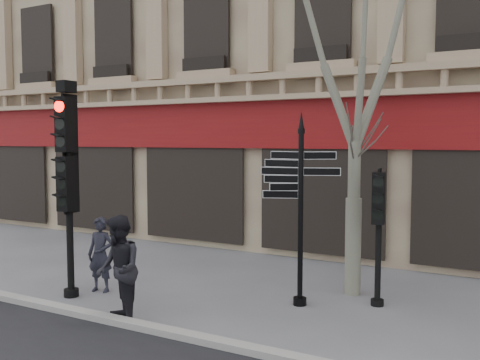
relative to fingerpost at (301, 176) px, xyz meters
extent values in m
plane|color=#5E5E63|center=(-0.99, -1.14, -2.50)|extent=(80.00, 80.00, 0.00)
cube|color=#98948F|center=(-0.99, -2.54, -2.44)|extent=(80.00, 0.25, 0.12)
cube|color=maroon|center=(-0.99, 3.74, 1.10)|extent=(28.00, 0.25, 1.30)
cube|color=tan|center=(-0.99, 3.51, 2.07)|extent=(28.00, 0.35, 0.74)
cylinder|color=black|center=(0.00, 0.00, -0.85)|extent=(0.10, 0.10, 3.30)
cylinder|color=black|center=(0.00, 0.00, -2.42)|extent=(0.26, 0.26, 0.15)
cone|color=black|center=(0.00, 0.00, 1.06)|extent=(0.11, 0.11, 0.33)
cylinder|color=black|center=(-4.28, -1.74, -0.50)|extent=(0.14, 0.14, 3.99)
cylinder|color=black|center=(-4.28, -1.74, -2.42)|extent=(0.30, 0.30, 0.16)
cube|color=black|center=(-4.28, -1.74, -0.19)|extent=(0.54, 0.43, 1.08)
cube|color=black|center=(-4.28, -1.74, 0.99)|extent=(0.54, 0.43, 1.08)
sphere|color=#FF0C05|center=(-4.28, -1.74, 1.28)|extent=(0.23, 0.23, 0.23)
cube|color=black|center=(-4.28, -1.74, 1.73)|extent=(0.31, 0.36, 0.23)
cylinder|color=black|center=(1.32, 0.69, -1.21)|extent=(0.12, 0.12, 2.57)
cylinder|color=black|center=(1.32, 0.69, -2.42)|extent=(0.27, 0.27, 0.14)
cube|color=black|center=(1.32, 0.69, -0.41)|extent=(0.48, 0.38, 0.98)
cylinder|color=gray|center=(0.66, 1.21, -1.50)|extent=(0.33, 0.33, 1.99)
cylinder|color=gray|center=(0.66, 1.21, 0.04)|extent=(0.25, 0.25, 1.27)
imported|color=#20202B|center=(-4.02, -1.17, -1.71)|extent=(0.63, 0.47, 1.57)
imported|color=black|center=(-2.38, -2.44, -1.56)|extent=(1.16, 1.13, 1.88)
camera|label=1|loc=(3.90, -9.38, 0.69)|focal=40.00mm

